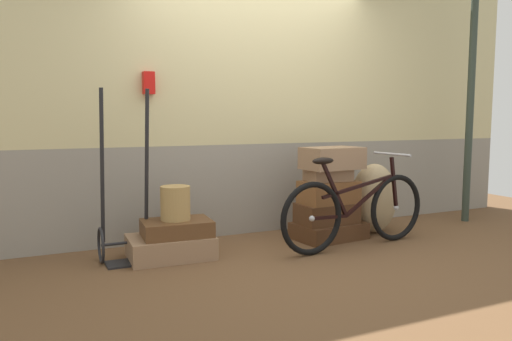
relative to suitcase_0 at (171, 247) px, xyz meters
name	(u,v)px	position (x,y,z in m)	size (l,w,h in m)	color
ground	(288,254)	(1.01, -0.22, -0.12)	(8.78, 5.20, 0.06)	brown
station_building	(250,89)	(1.02, 0.63, 1.38)	(6.78, 0.74, 2.93)	gray
suitcase_0	(171,247)	(0.00, 0.00, 0.00)	(0.70, 0.48, 0.19)	#937051
suitcase_1	(177,228)	(0.05, -0.02, 0.16)	(0.57, 0.39, 0.13)	brown
suitcase_2	(329,231)	(1.58, -0.01, -0.01)	(0.67, 0.45, 0.16)	#4C2D19
suitcase_3	(327,213)	(1.54, -0.02, 0.16)	(0.56, 0.35, 0.20)	#4C2D19
suitcase_4	(329,192)	(1.56, -0.01, 0.37)	(0.54, 0.33, 0.21)	brown
suitcase_5	(328,175)	(1.57, 0.01, 0.53)	(0.41, 0.27, 0.12)	#937051
suitcase_6	(332,158)	(1.59, -0.02, 0.70)	(0.56, 0.35, 0.21)	#937051
wicker_basket	(175,203)	(0.05, 0.00, 0.37)	(0.25, 0.25, 0.29)	#A8844C
luggage_trolley	(127,222)	(-0.35, 0.06, 0.23)	(0.44, 0.37, 1.41)	black
burlap_sack	(374,198)	(2.13, 0.02, 0.26)	(0.49, 0.41, 0.71)	tan
bicycle	(356,210)	(1.61, -0.39, 0.25)	(1.64, 0.46, 0.85)	black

